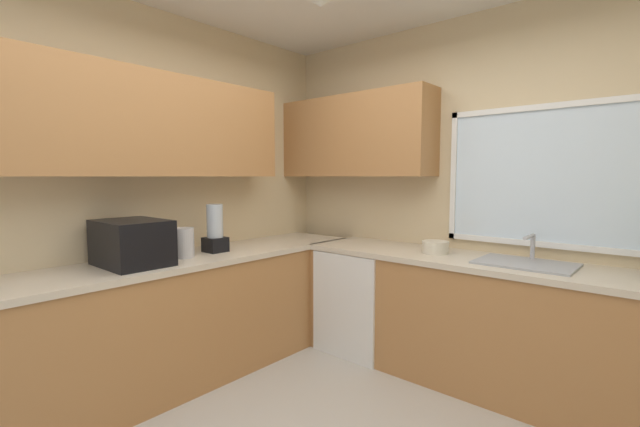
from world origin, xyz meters
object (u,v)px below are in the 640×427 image
microwave (132,243)px  blender_appliance (215,231)px  sink_assembly (526,263)px  kettle (183,243)px  dishwasher (363,299)px  bowl (435,247)px

microwave → blender_appliance: bearing=90.0°
sink_assembly → kettle: bearing=-145.0°
blender_appliance → microwave: bearing=-90.0°
dishwasher → sink_assembly: bearing=1.7°
microwave → kettle: size_ratio=2.31×
kettle → sink_assembly: size_ratio=0.36×
microwave → blender_appliance: size_ratio=1.33×
microwave → bowl: microwave is taller
bowl → blender_appliance: blender_appliance is taller
bowl → blender_appliance: bearing=-141.1°
bowl → blender_appliance: size_ratio=0.54×
dishwasher → sink_assembly: (1.24, 0.04, 0.47)m
kettle → bowl: bearing=46.1°
dishwasher → kettle: kettle is taller
dishwasher → bowl: 0.80m
sink_assembly → blender_appliance: bearing=-151.3°
bowl → kettle: bearing=-133.9°
dishwasher → bowl: size_ratio=4.32×
dishwasher → blender_appliance: bearing=-123.3°
microwave → bowl: bearing=52.4°
bowl → blender_appliance: 1.65m
blender_appliance → kettle: bearing=-85.9°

